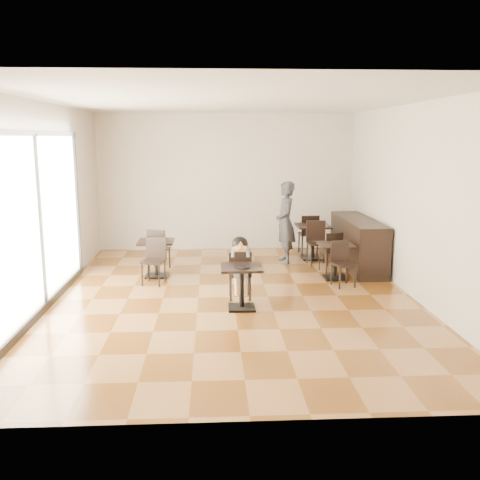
{
  "coord_description": "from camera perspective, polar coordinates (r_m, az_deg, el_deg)",
  "views": [
    {
      "loc": [
        -0.35,
        -8.62,
        2.64
      ],
      "look_at": [
        0.11,
        -0.12,
        1.0
      ],
      "focal_mm": 40.0,
      "sensor_mm": 36.0,
      "label": 1
    }
  ],
  "objects": [
    {
      "name": "cafe_table_mid",
      "position": [
        10.28,
        10.14,
        -2.24
      ],
      "size": [
        0.78,
        0.78,
        0.67
      ],
      "primitive_type": null,
      "rotation": [
        0.0,
        0.0,
        0.27
      ],
      "color": "black",
      "rests_on": "floor"
    },
    {
      "name": "chair_left_a",
      "position": [
        10.89,
        -8.63,
        -0.97
      ],
      "size": [
        0.46,
        0.46,
        0.85
      ],
      "primitive_type": null,
      "rotation": [
        0.0,
        0.0,
        2.9
      ],
      "color": "black",
      "rests_on": "floor"
    },
    {
      "name": "plate",
      "position": [
        8.15,
        0.23,
        -2.93
      ],
      "size": [
        0.23,
        0.23,
        0.01
      ],
      "primitive_type": "cylinder",
      "color": "black",
      "rests_on": "child_table"
    },
    {
      "name": "wall_right",
      "position": [
        9.31,
        18.08,
        3.95
      ],
      "size": [
        0.01,
        8.0,
        3.2
      ],
      "primitive_type": "cube",
      "color": "beige",
      "rests_on": "floor"
    },
    {
      "name": "child",
      "position": [
        8.83,
        -0.02,
        -3.02
      ],
      "size": [
        0.37,
        0.52,
        1.04
      ],
      "primitive_type": null,
      "color": "slate",
      "rests_on": "child_chair"
    },
    {
      "name": "chair_back_b",
      "position": [
        11.3,
        8.28,
        -0.37
      ],
      "size": [
        0.43,
        0.43,
        0.91
      ],
      "primitive_type": null,
      "rotation": [
        0.0,
        0.0,
        0.06
      ],
      "color": "black",
      "rests_on": "floor"
    },
    {
      "name": "adult_patron",
      "position": [
        11.36,
        4.87,
        1.88
      ],
      "size": [
        0.45,
        0.65,
        1.73
      ],
      "primitive_type": "imported",
      "rotation": [
        0.0,
        0.0,
        -1.52
      ],
      "color": "#34343A",
      "rests_on": "floor"
    },
    {
      "name": "pizza_slice",
      "position": [
        8.56,
        0.05,
        -0.86
      ],
      "size": [
        0.24,
        0.18,
        0.06
      ],
      "primitive_type": null,
      "color": "tan",
      "rests_on": "child"
    },
    {
      "name": "chair_mid_b",
      "position": [
        9.75,
        11.0,
        -2.58
      ],
      "size": [
        0.44,
        0.44,
        0.8
      ],
      "primitive_type": null,
      "rotation": [
        0.0,
        0.0,
        0.27
      ],
      "color": "black",
      "rests_on": "floor"
    },
    {
      "name": "wall_back",
      "position": [
        12.67,
        -1.49,
        6.19
      ],
      "size": [
        6.0,
        0.01,
        3.2
      ],
      "primitive_type": "cube",
      "color": "beige",
      "rests_on": "floor"
    },
    {
      "name": "storefront_window",
      "position": [
        8.63,
        -20.74,
        1.93
      ],
      "size": [
        0.04,
        4.5,
        2.6
      ],
      "primitive_type": "cube",
      "color": "white",
      "rests_on": "floor"
    },
    {
      "name": "chair_left_b",
      "position": [
        9.82,
        -9.23,
        -2.29
      ],
      "size": [
        0.46,
        0.46,
        0.85
      ],
      "primitive_type": null,
      "rotation": [
        0.0,
        0.0,
        -0.24
      ],
      "color": "black",
      "rests_on": "floor"
    },
    {
      "name": "chair_mid_a",
      "position": [
        10.79,
        9.6,
        -1.23
      ],
      "size": [
        0.44,
        0.44,
        0.8
      ],
      "primitive_type": null,
      "rotation": [
        0.0,
        0.0,
        3.41
      ],
      "color": "black",
      "rests_on": "floor"
    },
    {
      "name": "wall_front",
      "position": [
        4.75,
        1.2,
        -1.74
      ],
      "size": [
        6.0,
        0.01,
        3.2
      ],
      "primitive_type": "cube",
      "color": "beige",
      "rests_on": "floor"
    },
    {
      "name": "floor",
      "position": [
        9.03,
        -0.73,
        -6.11
      ],
      "size": [
        6.0,
        8.0,
        0.01
      ],
      "primitive_type": "cube",
      "color": "olive",
      "rests_on": "ground"
    },
    {
      "name": "service_counter",
      "position": [
        11.24,
        12.46,
        -0.33
      ],
      "size": [
        0.6,
        2.4,
        1.0
      ],
      "primitive_type": "cube",
      "color": "black",
      "rests_on": "floor"
    },
    {
      "name": "child_table",
      "position": [
        8.34,
        0.18,
        -5.09
      ],
      "size": [
        0.65,
        0.65,
        0.68
      ],
      "primitive_type": null,
      "color": "black",
      "rests_on": "floor"
    },
    {
      "name": "cafe_table_left",
      "position": [
        10.37,
        -8.9,
        -1.98
      ],
      "size": [
        0.8,
        0.8,
        0.7
      ],
      "primitive_type": null,
      "rotation": [
        0.0,
        0.0,
        -0.24
      ],
      "color": "black",
      "rests_on": "floor"
    },
    {
      "name": "child_chair",
      "position": [
        8.85,
        -0.02,
        -3.68
      ],
      "size": [
        0.37,
        0.37,
        0.82
      ],
      "primitive_type": null,
      "rotation": [
        0.0,
        0.0,
        3.14
      ],
      "color": "black",
      "rests_on": "floor"
    },
    {
      "name": "chair_back_a",
      "position": [
        12.36,
        7.29,
        0.63
      ],
      "size": [
        0.43,
        0.43,
        0.91
      ],
      "primitive_type": null,
      "rotation": [
        0.0,
        0.0,
        3.2
      ],
      "color": "black",
      "rests_on": "floor"
    },
    {
      "name": "wall_left",
      "position": [
        9.08,
        -20.06,
        3.66
      ],
      "size": [
        0.01,
        8.0,
        3.2
      ],
      "primitive_type": "cube",
      "color": "beige",
      "rests_on": "floor"
    },
    {
      "name": "cafe_table_back",
      "position": [
        11.84,
        7.75,
        -0.21
      ],
      "size": [
        0.75,
        0.75,
        0.76
      ],
      "primitive_type": null,
      "rotation": [
        0.0,
        0.0,
        0.06
      ],
      "color": "black",
      "rests_on": "floor"
    },
    {
      "name": "ceiling",
      "position": [
        8.65,
        -0.78,
        14.61
      ],
      "size": [
        6.0,
        8.0,
        0.01
      ],
      "primitive_type": "cube",
      "color": "silver",
      "rests_on": "floor"
    }
  ]
}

